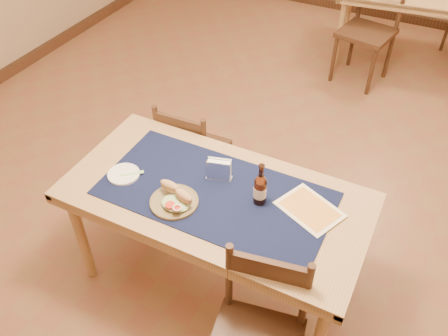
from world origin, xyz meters
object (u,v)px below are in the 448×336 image
at_px(beer_bottle, 260,189).
at_px(chair_main_far, 192,152).
at_px(sandwich_plate, 175,200).
at_px(back_table, 422,0).
at_px(napkin_holder, 219,170).
at_px(main_table, 216,205).

bearing_deg(beer_bottle, chair_main_far, 143.81).
relative_size(sandwich_plate, beer_bottle, 1.01).
height_order(back_table, chair_main_far, chair_main_far).
xyz_separation_m(beer_bottle, napkin_holder, (-0.26, 0.07, -0.04)).
relative_size(beer_bottle, napkin_holder, 1.70).
xyz_separation_m(main_table, back_table, (0.53, 3.28, 0.00)).
height_order(main_table, sandwich_plate, sandwich_plate).
relative_size(back_table, beer_bottle, 6.54).
bearing_deg(chair_main_far, back_table, 69.77).
xyz_separation_m(back_table, chair_main_far, (-1.00, -2.72, -0.23)).
height_order(chair_main_far, sandwich_plate, sandwich_plate).
height_order(back_table, sandwich_plate, sandwich_plate).
bearing_deg(back_table, main_table, -99.16).
bearing_deg(beer_bottle, napkin_holder, 165.98).
distance_m(main_table, napkin_holder, 0.19).
height_order(main_table, napkin_holder, napkin_holder).
relative_size(main_table, sandwich_plate, 6.39).
bearing_deg(beer_bottle, main_table, -168.85).
bearing_deg(chair_main_far, sandwich_plate, -65.55).
relative_size(back_table, napkin_holder, 11.15).
bearing_deg(sandwich_plate, back_table, 78.86).
bearing_deg(chair_main_far, main_table, -49.73).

